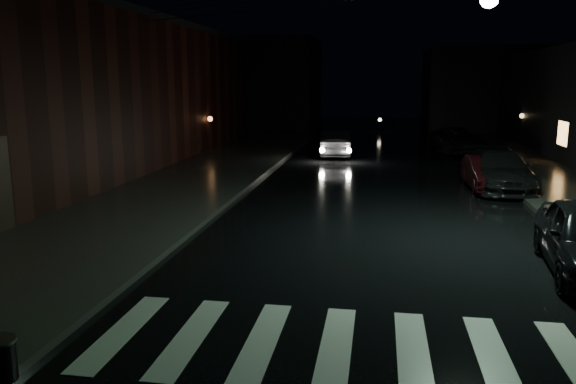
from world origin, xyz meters
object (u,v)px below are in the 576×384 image
at_px(parked_car_b, 487,173).
at_px(oncoming_car, 335,143).
at_px(parked_car_c, 498,170).
at_px(parked_car_d, 458,140).

height_order(parked_car_b, oncoming_car, oncoming_car).
xyz_separation_m(parked_car_c, oncoming_car, (-7.04, 8.83, -0.01)).
xyz_separation_m(parked_car_d, oncoming_car, (-7.04, -2.75, 0.02)).
relative_size(parked_car_b, parked_car_c, 0.76).
bearing_deg(oncoming_car, parked_car_d, -163.44).
xyz_separation_m(parked_car_b, parked_car_c, (0.44, 0.20, 0.11)).
distance_m(parked_car_c, oncoming_car, 11.29).
relative_size(parked_car_d, oncoming_car, 1.15).
relative_size(parked_car_b, oncoming_car, 0.87).
bearing_deg(oncoming_car, parked_car_c, 123.80).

